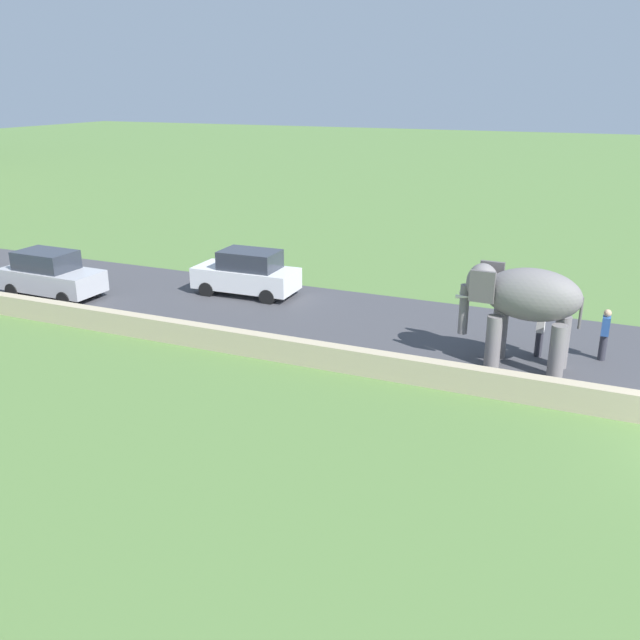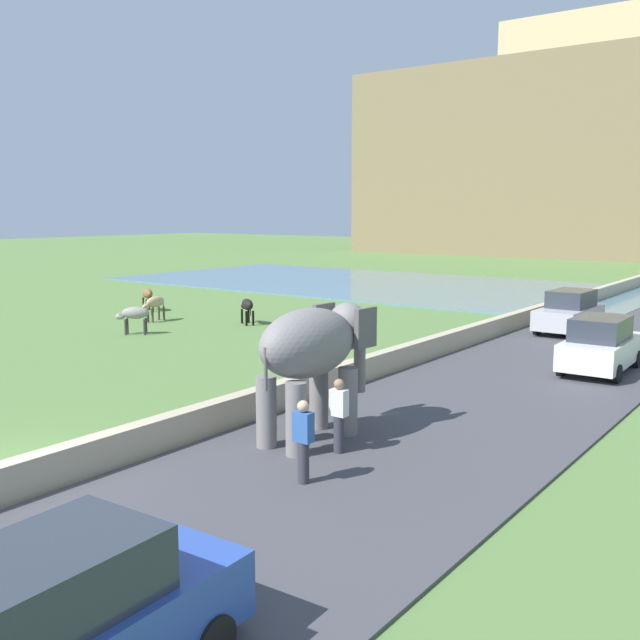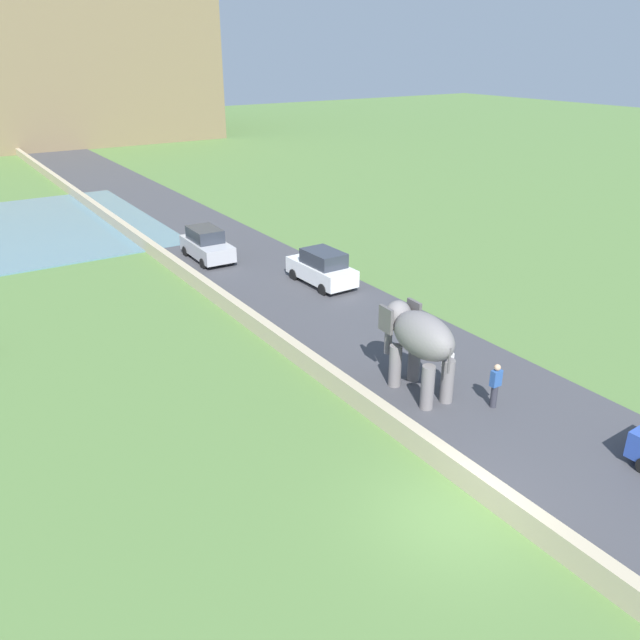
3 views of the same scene
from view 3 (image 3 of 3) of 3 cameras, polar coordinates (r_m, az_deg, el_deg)
ground_plane at (r=17.29m, az=11.85°, el=-16.99°), size 220.00×220.00×0.00m
road_surface at (r=34.31m, az=-5.62°, el=4.59°), size 7.00×120.00×0.06m
barrier_wall at (r=30.98m, az=-10.12°, el=2.87°), size 0.40×110.00×0.72m
elephant at (r=21.53m, az=8.82°, el=-1.65°), size 1.52×3.49×2.99m
person_beside_elephant at (r=22.36m, az=11.32°, el=-4.18°), size 0.36×0.22×1.63m
person_trailing at (r=21.61m, az=15.42°, el=-5.64°), size 0.36×0.22×1.63m
car_white at (r=31.60m, az=0.18°, el=4.69°), size 1.86×4.03×1.80m
car_silver at (r=35.95m, az=-10.12°, el=6.67°), size 1.87×4.04×1.80m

